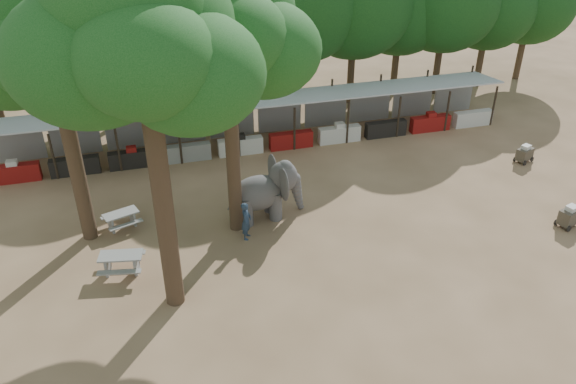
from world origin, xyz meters
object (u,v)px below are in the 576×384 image
object	(u,v)px
yard_tree_left	(45,39)
picnic_table_near	(121,261)
yard_tree_back	(221,24)
cart_front	(570,216)
yard_tree_center	(137,41)
handler	(246,221)
picnic_table_far	(121,218)
cart_back	(525,154)
elephant	(267,190)

from	to	relation	value
yard_tree_left	picnic_table_near	size ratio (longest dim) A/B	5.97
yard_tree_back	picnic_table_near	size ratio (longest dim) A/B	6.16
yard_tree_back	picnic_table_near	world-z (taller)	yard_tree_back
yard_tree_back	cart_front	size ratio (longest dim) A/B	9.78
yard_tree_center	handler	xyz separation A→B (m)	(3.40, 2.94, -8.38)
yard_tree_left	yard_tree_center	world-z (taller)	yard_tree_center
yard_tree_left	picnic_table_far	world-z (taller)	yard_tree_left
yard_tree_left	handler	xyz separation A→B (m)	(6.40, -2.06, -7.37)
yard_tree_back	cart_back	world-z (taller)	yard_tree_back
yard_tree_left	picnic_table_near	bearing A→B (deg)	-65.33
yard_tree_center	cart_front	xyz separation A→B (m)	(16.85, 0.08, -8.72)
yard_tree_back	picnic_table_far	world-z (taller)	yard_tree_back
yard_tree_left	cart_back	size ratio (longest dim) A/B	9.73
handler	yard_tree_back	bearing A→B (deg)	45.19
yard_tree_left	handler	bearing A→B (deg)	-17.84
cart_front	cart_back	bearing A→B (deg)	54.27
yard_tree_left	yard_tree_center	bearing A→B (deg)	-59.04
elephant	picnic_table_far	size ratio (longest dim) A/B	1.91
handler	cart_back	world-z (taller)	handler
handler	yard_tree_left	bearing A→B (deg)	96.74
yard_tree_center	handler	bearing A→B (deg)	40.88
picnic_table_near	cart_front	bearing A→B (deg)	5.02
yard_tree_back	picnic_table_far	size ratio (longest dim) A/B	6.41
yard_tree_center	yard_tree_left	bearing A→B (deg)	120.96
cart_back	yard_tree_center	bearing A→B (deg)	174.43
yard_tree_back	handler	distance (m)	7.79
elephant	cart_front	xyz separation A→B (m)	(12.22, -4.28, -0.80)
yard_tree_left	elephant	world-z (taller)	yard_tree_left
handler	cart_front	xyz separation A→B (m)	(13.45, -2.86, -0.34)
cart_front	picnic_table_far	bearing A→B (deg)	147.38
cart_front	cart_back	distance (m)	6.04
yard_tree_center	cart_front	world-z (taller)	yard_tree_center
yard_tree_back	cart_back	size ratio (longest dim) A/B	10.03
yard_tree_left	yard_tree_back	world-z (taller)	yard_tree_back
picnic_table_near	picnic_table_far	xyz separation A→B (m)	(0.06, 3.16, -0.06)
handler	picnic_table_near	xyz separation A→B (m)	(-5.02, -0.94, -0.31)
picnic_table_near	elephant	bearing A→B (deg)	31.66
picnic_table_far	picnic_table_near	bearing A→B (deg)	-110.03
yard_tree_center	picnic_table_near	world-z (taller)	yard_tree_center
yard_tree_left	cart_back	distance (m)	23.11
yard_tree_left	yard_tree_back	xyz separation A→B (m)	(6.00, -1.00, 0.34)
yard_tree_center	cart_front	size ratio (longest dim) A/B	10.36
yard_tree_center	handler	world-z (taller)	yard_tree_center
yard_tree_center	yard_tree_back	bearing A→B (deg)	53.14
elephant	cart_front	bearing A→B (deg)	-24.37
picnic_table_near	yard_tree_back	bearing A→B (deg)	34.34
cart_front	yard_tree_center	bearing A→B (deg)	163.07
elephant	picnic_table_near	distance (m)	6.73
picnic_table_far	cart_front	bearing A→B (deg)	-34.29
elephant	yard_tree_left	bearing A→B (deg)	170.18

